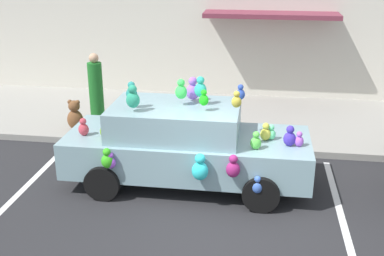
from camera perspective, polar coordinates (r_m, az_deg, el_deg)
ground_plane at (r=7.89m, az=3.14°, el=-11.73°), size 60.00×60.00×0.00m
sidewalk at (r=12.37m, az=5.34°, el=1.00°), size 24.00×4.00×0.15m
parking_stripe_front at (r=8.86m, az=17.05°, el=-8.81°), size 0.12×3.60×0.01m
parking_stripe_rear at (r=9.73m, az=-18.84°, el=-6.26°), size 0.12×3.60×0.01m
plush_covered_car at (r=8.90m, az=-0.91°, el=-1.94°), size 4.50×2.02×2.08m
teddy_bear_on_sidewalk at (r=11.69m, az=-13.79°, el=1.43°), size 0.38×0.32×0.73m
pedestrian_near_shopfront at (r=11.54m, az=-11.35°, el=4.04°), size 0.33×0.33×1.81m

